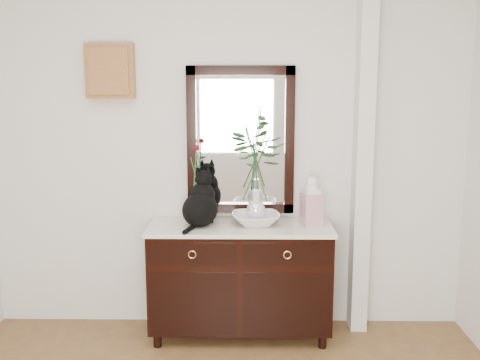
{
  "coord_description": "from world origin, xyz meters",
  "views": [
    {
      "loc": [
        0.15,
        -2.21,
        1.88
      ],
      "look_at": [
        0.1,
        1.63,
        1.2
      ],
      "focal_mm": 42.0,
      "sensor_mm": 36.0,
      "label": 1
    }
  ],
  "objects_px": {
    "sideboard": "(240,275)",
    "ginger_jar": "(312,200)",
    "cat": "(200,198)",
    "lotus_bowl": "(256,219)"
  },
  "relations": [
    {
      "from": "cat",
      "to": "ginger_jar",
      "type": "bearing_deg",
      "value": 18.85
    },
    {
      "from": "sideboard",
      "to": "ginger_jar",
      "type": "xyz_separation_m",
      "value": [
        0.52,
        0.03,
        0.56
      ]
    },
    {
      "from": "cat",
      "to": "ginger_jar",
      "type": "distance_m",
      "value": 0.81
    },
    {
      "from": "lotus_bowl",
      "to": "ginger_jar",
      "type": "relative_size",
      "value": 0.95
    },
    {
      "from": "sideboard",
      "to": "ginger_jar",
      "type": "height_order",
      "value": "ginger_jar"
    },
    {
      "from": "cat",
      "to": "lotus_bowl",
      "type": "bearing_deg",
      "value": 20.34
    },
    {
      "from": "lotus_bowl",
      "to": "ginger_jar",
      "type": "xyz_separation_m",
      "value": [
        0.4,
        0.02,
        0.14
      ]
    },
    {
      "from": "sideboard",
      "to": "lotus_bowl",
      "type": "height_order",
      "value": "lotus_bowl"
    },
    {
      "from": "lotus_bowl",
      "to": "cat",
      "type": "bearing_deg",
      "value": -174.83
    },
    {
      "from": "lotus_bowl",
      "to": "ginger_jar",
      "type": "bearing_deg",
      "value": 2.19
    }
  ]
}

